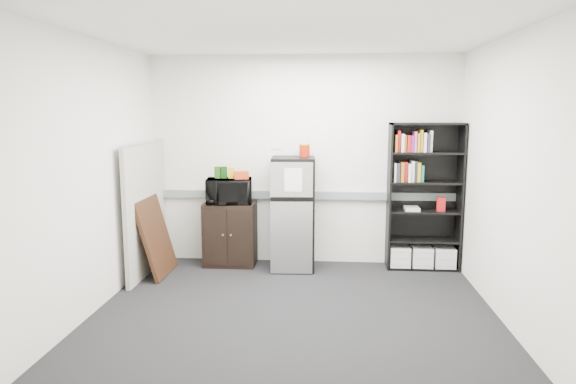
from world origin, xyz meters
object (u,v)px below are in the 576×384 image
object	(u,v)px
cubicle_partition	(145,209)
bookshelf	(424,198)
cabinet	(230,234)
refrigerator	(293,214)
microwave	(229,191)

from	to	relation	value
cubicle_partition	bookshelf	bearing A→B (deg)	8.06
cabinet	refrigerator	world-z (taller)	refrigerator
cabinet	refrigerator	xyz separation A→B (m)	(0.82, -0.08, 0.30)
refrigerator	cubicle_partition	bearing A→B (deg)	-172.46
microwave	refrigerator	size ratio (longest dim) A/B	0.40
cubicle_partition	refrigerator	xyz separation A→B (m)	(1.78, 0.34, -0.10)
bookshelf	microwave	distance (m)	2.47
bookshelf	microwave	xyz separation A→B (m)	(-2.47, -0.08, 0.07)
bookshelf	microwave	world-z (taller)	bookshelf
bookshelf	cubicle_partition	size ratio (longest dim) A/B	1.14
bookshelf	refrigerator	size ratio (longest dim) A/B	1.30
cabinet	microwave	bearing A→B (deg)	-90.00
cubicle_partition	microwave	xyz separation A→B (m)	(0.96, 0.40, 0.17)
cubicle_partition	microwave	world-z (taller)	cubicle_partition
refrigerator	cabinet	bearing A→B (deg)	171.18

